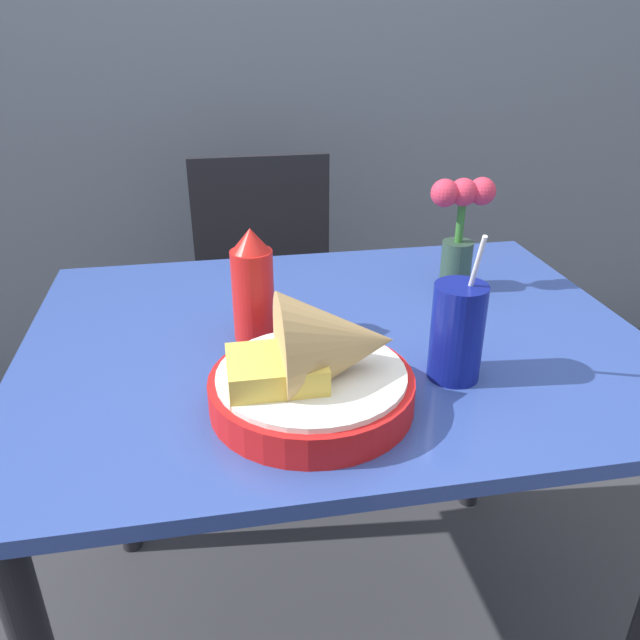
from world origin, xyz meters
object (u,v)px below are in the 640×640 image
Objects in this scene: chair_far_window at (267,289)px; flower_vase at (460,226)px; ketchup_bottle at (253,286)px; food_basket at (321,369)px; drink_cup at (457,335)px.

flower_vase reaches higher than chair_far_window.
ketchup_bottle is 0.44m from flower_vase.
chair_far_window is at bearing 89.20° from food_basket.
ketchup_bottle is 0.34m from drink_cup.
drink_cup is at bearing -111.48° from flower_vase.
drink_cup is at bearing -32.63° from ketchup_bottle.
drink_cup is (0.20, -0.92, 0.30)m from chair_far_window.
drink_cup is 0.35m from flower_vase.
food_basket is 0.50m from flower_vase.
chair_far_window is 4.05× the size of flower_vase.
ketchup_bottle reaches higher than chair_far_window.
drink_cup is (0.28, -0.18, -0.02)m from ketchup_bottle.
flower_vase is at bearing 18.80° from ketchup_bottle.
chair_far_window is 0.81m from ketchup_bottle.
ketchup_bottle is at bearing -96.66° from chair_far_window.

